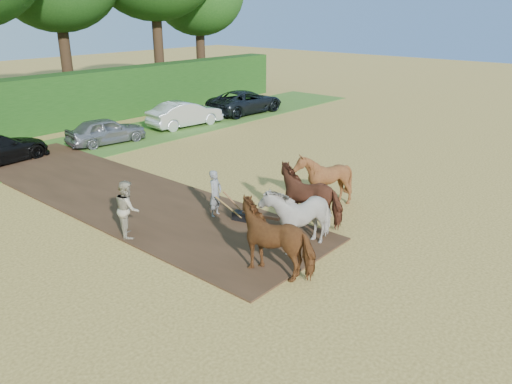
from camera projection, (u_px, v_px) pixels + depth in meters
ground at (226, 271)px, 13.04m from camera, size 120.00×120.00×0.00m
earth_strip at (118, 194)px, 18.38m from camera, size 4.50×17.00×0.05m
spectator_near at (128, 209)px, 14.77m from camera, size 0.99×1.06×1.73m
plough_team at (302, 204)px, 14.93m from camera, size 6.34×5.24×1.90m
parked_cars at (42, 142)px, 22.82m from camera, size 35.92×3.40×1.47m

